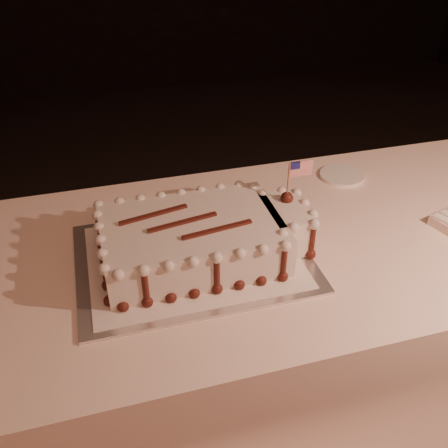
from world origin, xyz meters
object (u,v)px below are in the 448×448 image
object	(u,v)px
cake_board	(193,258)
sheet_cake	(204,237)
banquet_table	(299,331)
side_plate	(342,176)

from	to	relation	value
cake_board	sheet_cake	world-z (taller)	sheet_cake
cake_board	banquet_table	bearing A→B (deg)	4.24
banquet_table	cake_board	size ratio (longest dim) A/B	4.26
banquet_table	sheet_cake	bearing A→B (deg)	-175.60
sheet_cake	side_plate	xyz separation A→B (m)	(0.51, 0.28, -0.05)
sheet_cake	side_plate	bearing A→B (deg)	28.20
sheet_cake	side_plate	size ratio (longest dim) A/B	3.90
banquet_table	sheet_cake	distance (m)	0.53
banquet_table	side_plate	size ratio (longest dim) A/B	17.43
cake_board	side_plate	distance (m)	0.61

